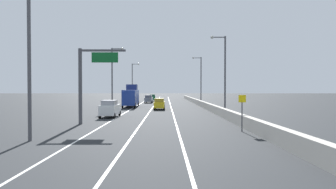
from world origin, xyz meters
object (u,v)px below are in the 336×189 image
object	(u,v)px
lamp_post_right_third	(200,77)
box_truck	(131,97)
car_gray_0	(149,99)
car_yellow_1	(159,104)
car_green_2	(152,98)
car_white_3	(110,109)
speed_advisory_sign	(242,110)
overhead_sign_gantry	(88,76)
lamp_post_right_second	(223,70)
lamp_post_left_far	(133,80)
lamp_post_left_near	(33,49)
lamp_post_right_near	(335,31)
lamp_post_left_mid	(113,74)

from	to	relation	value
lamp_post_right_third	box_truck	distance (m)	17.80
car_gray_0	car_yellow_1	size ratio (longest dim) A/B	1.01
car_green_2	car_white_3	xyz separation A→B (m)	(-2.97, -47.62, 0.07)
speed_advisory_sign	car_yellow_1	world-z (taller)	speed_advisory_sign
overhead_sign_gantry	lamp_post_right_second	xyz separation A→B (m)	(15.61, 10.61, 1.42)
car_green_2	car_yellow_1	bearing A→B (deg)	-85.31
car_green_2	overhead_sign_gantry	bearing A→B (deg)	-94.03
lamp_post_right_third	lamp_post_left_far	world-z (taller)	same
speed_advisory_sign	car_green_2	distance (m)	60.46
overhead_sign_gantry	box_truck	size ratio (longest dim) A/B	0.84
lamp_post_right_third	lamp_post_right_second	bearing A→B (deg)	-89.79
overhead_sign_gantry	lamp_post_left_near	size ratio (longest dim) A/B	0.70
lamp_post_right_near	lamp_post_right_second	size ratio (longest dim) A/B	1.00
car_gray_0	box_truck	bearing A→B (deg)	-98.76
overhead_sign_gantry	car_green_2	bearing A→B (deg)	85.97
lamp_post_left_mid	car_yellow_1	world-z (taller)	lamp_post_left_mid
lamp_post_right_second	lamp_post_left_far	world-z (taller)	same
car_green_2	speed_advisory_sign	bearing A→B (deg)	-80.36
car_gray_0	overhead_sign_gantry	bearing A→B (deg)	-94.60
car_yellow_1	overhead_sign_gantry	bearing A→B (deg)	-108.35
lamp_post_right_near	car_gray_0	bearing A→B (deg)	101.76
car_gray_0	box_truck	world-z (taller)	box_truck
lamp_post_right_near	lamp_post_left_mid	world-z (taller)	same
lamp_post_left_near	car_green_2	distance (m)	63.98
overhead_sign_gantry	car_gray_0	distance (m)	43.25
speed_advisory_sign	lamp_post_right_third	xyz separation A→B (m)	(1.56, 41.46, 4.38)
speed_advisory_sign	lamp_post_right_second	distance (m)	16.42
lamp_post_right_near	car_yellow_1	world-z (taller)	lamp_post_right_near
speed_advisory_sign	lamp_post_left_near	size ratio (longest dim) A/B	0.28
speed_advisory_sign	car_gray_0	distance (m)	49.23
overhead_sign_gantry	lamp_post_right_near	xyz separation A→B (m)	(15.54, -15.11, 1.42)
overhead_sign_gantry	car_white_3	size ratio (longest dim) A/B	1.72
lamp_post_left_mid	car_gray_0	distance (m)	22.37
lamp_post_right_near	lamp_post_right_second	distance (m)	25.71
lamp_post_right_second	lamp_post_right_third	distance (m)	25.71
overhead_sign_gantry	lamp_post_left_mid	world-z (taller)	lamp_post_left_mid
lamp_post_left_mid	lamp_post_left_far	xyz separation A→B (m)	(-0.10, 30.85, 0.00)
box_truck	car_yellow_1	bearing A→B (deg)	-50.34
car_green_2	box_truck	size ratio (longest dim) A/B	0.49
overhead_sign_gantry	lamp_post_left_far	size ratio (longest dim) A/B	0.70
lamp_post_left_mid	car_gray_0	xyz separation A→B (m)	(4.91, 21.20, -5.16)
lamp_post_left_far	car_green_2	bearing A→B (deg)	19.09
lamp_post_left_near	lamp_post_right_third	bearing A→B (deg)	69.85
lamp_post_right_near	car_white_3	distance (m)	26.89
lamp_post_left_near	lamp_post_left_far	size ratio (longest dim) A/B	1.00
speed_advisory_sign	box_truck	size ratio (longest dim) A/B	0.34
lamp_post_right_third	car_yellow_1	distance (m)	19.22
lamp_post_left_mid	car_yellow_1	distance (m)	9.77
lamp_post_right_near	car_gray_0	xyz separation A→B (m)	(-12.08, 58.06, -5.16)
lamp_post_right_third	lamp_post_left_mid	distance (m)	22.36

